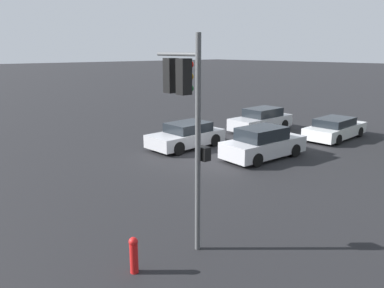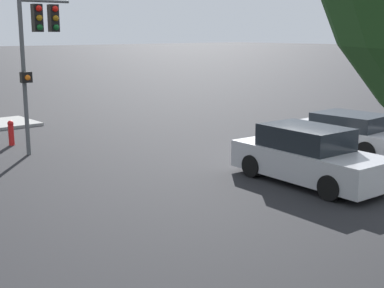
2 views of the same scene
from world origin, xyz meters
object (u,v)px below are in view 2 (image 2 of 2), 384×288
Objects in this scene: crossing_car_0 at (346,133)px; crossing_car_3 at (308,157)px; traffic_signal at (38,38)px; fire_hydrant at (11,132)px.

crossing_car_3 is (-1.50, 4.08, 0.07)m from crossing_car_0.
crossing_car_0 is at bearing 113.45° from crossing_car_3.
traffic_signal reaches higher than fire_hydrant.
crossing_car_0 is 12.00m from fire_hydrant.
crossing_car_3 is at bearing 107.99° from crossing_car_0.
fire_hydrant is at bearing -167.23° from traffic_signal.
crossing_car_0 is 4.34m from crossing_car_3.
crossing_car_0 is 0.96× the size of crossing_car_3.
fire_hydrant is (1.94, 0.34, -3.38)m from traffic_signal.
fire_hydrant is at bearing 41.64° from crossing_car_0.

